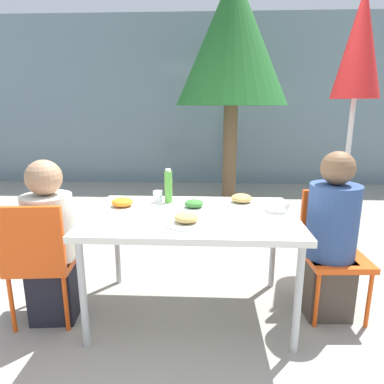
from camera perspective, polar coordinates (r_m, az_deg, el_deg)
ground_plane at (r=2.59m, az=0.00°, el=-19.24°), size 24.00×24.00×0.00m
building_facade at (r=6.50m, az=1.85°, el=14.74°), size 10.00×0.20×3.00m
dining_table at (r=2.29m, az=0.00°, el=-4.99°), size 1.37×0.90×0.73m
chair_left at (r=2.45m, az=-24.11°, el=-9.60°), size 0.44×0.44×0.85m
person_left at (r=2.49m, az=-22.45°, el=-8.20°), size 0.32×0.32×1.10m
chair_right at (r=2.62m, az=22.34°, el=-7.84°), size 0.42×0.42×0.85m
person_right at (r=2.52m, az=22.06°, el=-7.46°), size 0.33×0.33×1.15m
closed_umbrella at (r=3.36m, az=26.03°, el=19.75°), size 0.40×0.40×2.39m
plate_0 at (r=2.07m, az=-0.94°, el=-4.70°), size 0.27×0.27×0.07m
plate_1 at (r=2.52m, az=8.24°, el=-1.37°), size 0.28×0.28×0.08m
plate_2 at (r=2.37m, az=0.33°, el=-2.29°), size 0.24×0.24×0.07m
plate_3 at (r=2.44m, az=-11.54°, el=-2.03°), size 0.27×0.27×0.07m
bottle at (r=2.52m, az=-3.95°, el=0.93°), size 0.06×0.06×0.25m
drinking_cup at (r=2.56m, az=-5.72°, el=-0.74°), size 0.07×0.07×0.09m
salad_bowl at (r=2.40m, az=14.08°, el=-2.38°), size 0.15×0.15×0.06m
tree_behind_left at (r=5.06m, az=6.80°, el=23.80°), size 1.55×1.55×3.18m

